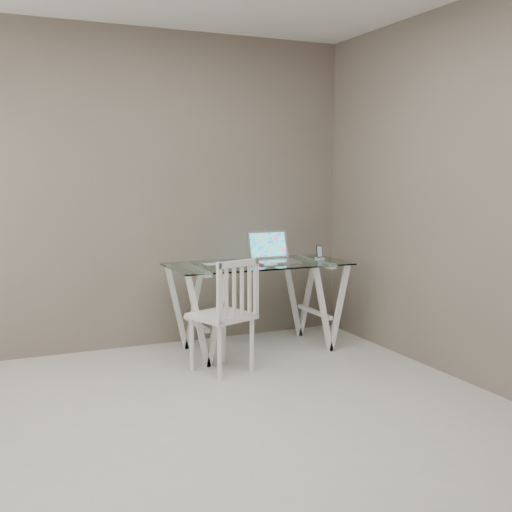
{
  "coord_description": "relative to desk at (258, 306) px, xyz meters",
  "views": [
    {
      "loc": [
        -1.19,
        -3.15,
        1.49
      ],
      "look_at": [
        0.82,
        1.42,
        0.85
      ],
      "focal_mm": 45.0,
      "sensor_mm": 36.0,
      "label": 1
    }
  ],
  "objects": [
    {
      "name": "keyboard",
      "position": [
        -0.32,
        0.05,
        0.37
      ],
      "size": [
        0.29,
        0.12,
        0.01
      ],
      "primitive_type": "cube",
      "color": "silver",
      "rests_on": "desk"
    },
    {
      "name": "chair",
      "position": [
        -0.46,
        -0.49,
        0.1
      ],
      "size": [
        0.51,
        0.51,
        0.87
      ],
      "rotation": [
        0.0,
        0.0,
        0.35
      ],
      "color": "white",
      "rests_on": "ground"
    },
    {
      "name": "mouse",
      "position": [
        0.01,
        -0.25,
        0.38
      ],
      "size": [
        0.12,
        0.07,
        0.04
      ],
      "primitive_type": "ellipsoid",
      "color": "silver",
      "rests_on": "desk"
    },
    {
      "name": "laptop",
      "position": [
        0.16,
        0.05,
        0.42
      ],
      "size": [
        0.37,
        0.33,
        0.25
      ],
      "color": "silver",
      "rests_on": "desk"
    },
    {
      "name": "room",
      "position": [
        -1.03,
        -1.7,
        1.33
      ],
      "size": [
        4.5,
        4.52,
        2.71
      ],
      "color": "beige",
      "rests_on": "ground"
    },
    {
      "name": "phone_dock",
      "position": [
        0.6,
        0.02,
        0.4
      ],
      "size": [
        0.06,
        0.06,
        0.12
      ],
      "color": "white",
      "rests_on": "desk"
    },
    {
      "name": "desk",
      "position": [
        0.0,
        0.0,
        0.0
      ],
      "size": [
        1.5,
        0.7,
        0.75
      ],
      "color": "silver",
      "rests_on": "ground"
    }
  ]
}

